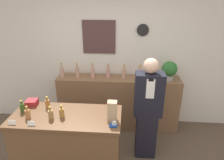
% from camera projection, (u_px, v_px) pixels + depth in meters
% --- Properties ---
extents(back_wall, '(5.20, 0.09, 2.70)m').
position_uv_depth(back_wall, '(110.00, 56.00, 3.72)').
color(back_wall, silver).
rests_on(back_wall, ground_plane).
extents(back_shelf, '(2.23, 0.39, 1.02)m').
position_uv_depth(back_shelf, '(118.00, 103.00, 3.80)').
color(back_shelf, brown).
rests_on(back_shelf, ground_plane).
extents(display_counter, '(1.40, 0.63, 0.98)m').
position_uv_depth(display_counter, '(69.00, 146.00, 2.73)').
color(display_counter, brown).
rests_on(display_counter, ground_plane).
extents(shopkeeper, '(0.41, 0.26, 1.62)m').
position_uv_depth(shopkeeper, '(148.00, 111.00, 2.97)').
color(shopkeeper, black).
rests_on(shopkeeper, ground_plane).
extents(potted_plant, '(0.26, 0.26, 0.34)m').
position_uv_depth(potted_plant, '(169.00, 70.00, 3.44)').
color(potted_plant, '#9E998E').
rests_on(potted_plant, back_shelf).
extents(paper_bag, '(0.11, 0.09, 0.26)m').
position_uv_depth(paper_bag, '(112.00, 111.00, 2.38)').
color(paper_bag, tan).
rests_on(paper_bag, display_counter).
extents(tape_dispenser, '(0.09, 0.06, 0.07)m').
position_uv_depth(tape_dispenser, '(114.00, 125.00, 2.31)').
color(tape_dispenser, '#1E4799').
rests_on(tape_dispenser, display_counter).
extents(price_card_left, '(0.09, 0.02, 0.06)m').
position_uv_depth(price_card_left, '(12.00, 123.00, 2.34)').
color(price_card_left, white).
rests_on(price_card_left, display_counter).
extents(price_card_right, '(0.09, 0.02, 0.06)m').
position_uv_depth(price_card_right, '(31.00, 123.00, 2.33)').
color(price_card_right, white).
rests_on(price_card_right, display_counter).
extents(gift_box, '(0.16, 0.16, 0.08)m').
position_uv_depth(gift_box, '(32.00, 102.00, 2.77)').
color(gift_box, maroon).
rests_on(gift_box, display_counter).
extents(counter_bottle_0, '(0.06, 0.06, 0.17)m').
position_uv_depth(counter_bottle_0, '(22.00, 108.00, 2.59)').
color(counter_bottle_0, '#31491D').
rests_on(counter_bottle_0, display_counter).
extents(counter_bottle_1, '(0.06, 0.06, 0.17)m').
position_uv_depth(counter_bottle_1, '(28.00, 114.00, 2.45)').
color(counter_bottle_1, '#A1683B').
rests_on(counter_bottle_1, display_counter).
extents(counter_bottle_2, '(0.06, 0.06, 0.17)m').
position_uv_depth(counter_bottle_2, '(48.00, 104.00, 2.68)').
color(counter_bottle_2, '#A06530').
rests_on(counter_bottle_2, display_counter).
extents(counter_bottle_3, '(0.06, 0.06, 0.17)m').
position_uv_depth(counter_bottle_3, '(51.00, 114.00, 2.45)').
color(counter_bottle_3, olive).
rests_on(counter_bottle_3, display_counter).
extents(counter_bottle_4, '(0.06, 0.06, 0.17)m').
position_uv_depth(counter_bottle_4, '(62.00, 113.00, 2.48)').
color(counter_bottle_4, olive).
rests_on(counter_bottle_4, display_counter).
extents(shelf_bottle_0, '(0.07, 0.07, 0.26)m').
position_uv_depth(shelf_bottle_0, '(62.00, 71.00, 3.64)').
color(shelf_bottle_0, tan).
rests_on(shelf_bottle_0, back_shelf).
extents(shelf_bottle_1, '(0.07, 0.07, 0.26)m').
position_uv_depth(shelf_bottle_1, '(77.00, 72.00, 3.62)').
color(shelf_bottle_1, tan).
rests_on(shelf_bottle_1, back_shelf).
extents(shelf_bottle_2, '(0.07, 0.07, 0.26)m').
position_uv_depth(shelf_bottle_2, '(93.00, 72.00, 3.61)').
color(shelf_bottle_2, tan).
rests_on(shelf_bottle_2, back_shelf).
extents(shelf_bottle_3, '(0.07, 0.07, 0.26)m').
position_uv_depth(shelf_bottle_3, '(108.00, 73.00, 3.58)').
color(shelf_bottle_3, tan).
rests_on(shelf_bottle_3, back_shelf).
extents(shelf_bottle_4, '(0.07, 0.07, 0.26)m').
position_uv_depth(shelf_bottle_4, '(124.00, 73.00, 3.56)').
color(shelf_bottle_4, tan).
rests_on(shelf_bottle_4, back_shelf).
extents(shelf_bottle_5, '(0.07, 0.07, 0.26)m').
position_uv_depth(shelf_bottle_5, '(140.00, 73.00, 3.54)').
color(shelf_bottle_5, tan).
rests_on(shelf_bottle_5, back_shelf).
extents(shelf_bottle_6, '(0.07, 0.07, 0.26)m').
position_uv_depth(shelf_bottle_6, '(156.00, 74.00, 3.51)').
color(shelf_bottle_6, tan).
rests_on(shelf_bottle_6, back_shelf).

